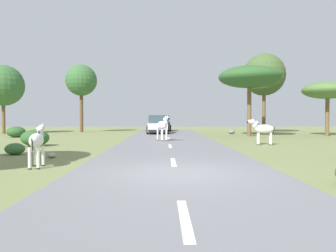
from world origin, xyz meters
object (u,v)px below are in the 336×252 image
at_px(bush_2, 16,132).
at_px(rock_1, 231,132).
at_px(tree_3, 264,75).
at_px(tree_4, 328,91).
at_px(car_1, 157,125).
at_px(tree_6, 249,77).
at_px(car_0, 162,124).
at_px(rock_0, 52,155).
at_px(zebra_0, 163,126).
at_px(bush_3, 35,138).
at_px(zebra_2, 37,141).
at_px(tree_5, 3,86).
at_px(zebra_1, 263,129).
at_px(tree_0, 81,81).
at_px(bush_0, 15,149).

relative_size(bush_2, rock_1, 2.14).
xyz_separation_m(tree_3, bush_2, (-21.96, -7.00, -5.47)).
xyz_separation_m(tree_4, rock_1, (-7.44, 3.33, -3.66)).
height_order(tree_3, rock_1, tree_3).
bearing_deg(car_1, tree_6, 151.41).
xyz_separation_m(car_0, tree_4, (14.11, -9.01, 3.01)).
distance_m(car_1, tree_6, 9.59).
relative_size(car_0, tree_3, 0.54).
distance_m(tree_6, rock_0, 18.73).
bearing_deg(tree_6, zebra_0, -141.30).
distance_m(bush_2, bush_3, 8.94).
xyz_separation_m(rock_0, rock_1, (10.86, 17.52, 0.10)).
bearing_deg(zebra_2, tree_5, 111.00).
height_order(tree_3, tree_5, tree_3).
xyz_separation_m(zebra_0, rock_1, (6.53, 9.40, -0.85)).
distance_m(zebra_2, tree_3, 26.72).
bearing_deg(zebra_2, bush_2, 108.93).
height_order(tree_3, bush_3, tree_3).
bearing_deg(rock_1, bush_3, -137.36).
relative_size(car_0, rock_0, 11.35).
bearing_deg(zebra_1, tree_0, 47.80).
bearing_deg(tree_0, bush_3, -84.10).
relative_size(tree_5, bush_2, 4.61).
height_order(car_0, bush_3, car_0).
height_order(tree_0, tree_6, tree_0).
distance_m(car_1, rock_1, 7.13).
bearing_deg(tree_4, zebra_2, -137.31).
height_order(car_1, rock_0, car_1).
height_order(bush_0, bush_3, bush_3).
xyz_separation_m(tree_0, tree_5, (-6.66, -3.17, -0.84)).
bearing_deg(car_0, tree_4, -31.75).
bearing_deg(tree_6, bush_0, -136.37).
relative_size(car_0, car_1, 0.99).
xyz_separation_m(zebra_2, car_0, (3.81, 25.54, 0.00)).
distance_m(tree_0, bush_2, 10.37).
relative_size(tree_6, rock_1, 8.74).
bearing_deg(tree_4, tree_6, -177.73).
relative_size(tree_3, tree_4, 1.74).
bearing_deg(zebra_1, tree_3, -12.70).
xyz_separation_m(zebra_0, bush_2, (-11.65, 4.56, -0.62)).
xyz_separation_m(car_0, tree_0, (-8.58, -1.94, 4.62)).
height_order(zebra_2, tree_4, tree_4).
bearing_deg(bush_2, bush_3, -58.90).
relative_size(zebra_0, tree_5, 0.25).
relative_size(zebra_2, rock_0, 3.89).
bearing_deg(car_1, tree_4, 163.68).
bearing_deg(tree_6, rock_1, 101.07).
bearing_deg(car_1, zebra_0, 90.67).
xyz_separation_m(zebra_1, car_0, (-5.90, 17.64, -0.06)).
height_order(car_0, bush_2, car_0).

